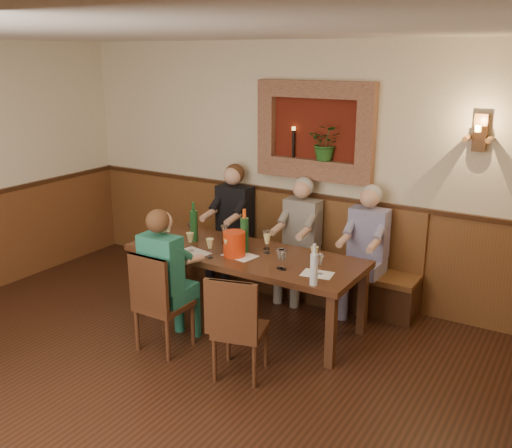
# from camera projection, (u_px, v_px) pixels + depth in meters

# --- Properties ---
(ground_plane) EXTENTS (6.00, 6.00, 0.00)m
(ground_plane) POSITION_uv_depth(u_px,v_px,m) (116.00, 413.00, 4.38)
(ground_plane) COLOR black
(ground_plane) RESTS_ON ground
(room_shell) EXTENTS (6.04, 6.04, 2.82)m
(room_shell) POSITION_uv_depth(u_px,v_px,m) (96.00, 172.00, 3.84)
(room_shell) COLOR beige
(room_shell) RESTS_ON ground
(wainscoting) EXTENTS (6.02, 6.02, 1.15)m
(wainscoting) POSITION_uv_depth(u_px,v_px,m) (110.00, 345.00, 4.22)
(wainscoting) COLOR brown
(wainscoting) RESTS_ON ground
(wall_niche) EXTENTS (1.36, 0.30, 1.06)m
(wall_niche) POSITION_uv_depth(u_px,v_px,m) (318.00, 135.00, 6.15)
(wall_niche) COLOR #54170C
(wall_niche) RESTS_ON ground
(wall_sconce) EXTENTS (0.25, 0.20, 0.35)m
(wall_sconce) POSITION_uv_depth(u_px,v_px,m) (480.00, 134.00, 5.27)
(wall_sconce) COLOR brown
(wall_sconce) RESTS_ON ground
(dining_table) EXTENTS (2.40, 0.90, 0.75)m
(dining_table) POSITION_uv_depth(u_px,v_px,m) (245.00, 260.00, 5.70)
(dining_table) COLOR #391A11
(dining_table) RESTS_ON ground
(bench) EXTENTS (3.00, 0.45, 1.11)m
(bench) POSITION_uv_depth(u_px,v_px,m) (289.00, 264.00, 6.57)
(bench) COLOR #381E0F
(bench) RESTS_ON ground
(chair_near_left) EXTENTS (0.43, 0.43, 0.96)m
(chair_near_left) POSITION_uv_depth(u_px,v_px,m) (163.00, 321.00, 5.27)
(chair_near_left) COLOR #391A11
(chair_near_left) RESTS_ON ground
(chair_near_right) EXTENTS (0.50, 0.50, 0.92)m
(chair_near_right) POSITION_uv_depth(u_px,v_px,m) (240.00, 346.00, 4.84)
(chair_near_right) COLOR #391A11
(chair_near_right) RESTS_ON ground
(person_bench_left) EXTENTS (0.42, 0.51, 1.42)m
(person_bench_left) POSITION_uv_depth(u_px,v_px,m) (231.00, 234.00, 6.78)
(person_bench_left) COLOR black
(person_bench_left) RESTS_ON ground
(person_bench_mid) EXTENTS (0.39, 0.48, 1.37)m
(person_bench_mid) POSITION_uv_depth(u_px,v_px,m) (298.00, 250.00, 6.33)
(person_bench_mid) COLOR #504C49
(person_bench_mid) RESTS_ON ground
(person_bench_right) EXTENTS (0.40, 0.49, 1.37)m
(person_bench_right) POSITION_uv_depth(u_px,v_px,m) (364.00, 262.00, 5.95)
(person_bench_right) COLOR navy
(person_bench_right) RESTS_ON ground
(person_chair_front) EXTENTS (0.39, 0.48, 1.35)m
(person_chair_front) POSITION_uv_depth(u_px,v_px,m) (169.00, 290.00, 5.27)
(person_chair_front) COLOR #195558
(person_chair_front) RESTS_ON ground
(spittoon_bucket) EXTENTS (0.27, 0.27, 0.25)m
(spittoon_bucket) POSITION_uv_depth(u_px,v_px,m) (234.00, 244.00, 5.55)
(spittoon_bucket) COLOR red
(spittoon_bucket) RESTS_ON dining_table
(wine_bottle_green_a) EXTENTS (0.09, 0.09, 0.44)m
(wine_bottle_green_a) POSITION_uv_depth(u_px,v_px,m) (244.00, 234.00, 5.64)
(wine_bottle_green_a) COLOR #19471E
(wine_bottle_green_a) RESTS_ON dining_table
(wine_bottle_green_b) EXTENTS (0.10, 0.10, 0.42)m
(wine_bottle_green_b) POSITION_uv_depth(u_px,v_px,m) (194.00, 225.00, 5.98)
(wine_bottle_green_b) COLOR #19471E
(wine_bottle_green_b) RESTS_ON dining_table
(water_bottle) EXTENTS (0.08, 0.08, 0.37)m
(water_bottle) POSITION_uv_depth(u_px,v_px,m) (314.00, 268.00, 4.85)
(water_bottle) COLOR silver
(water_bottle) RESTS_ON dining_table
(tasting_sheet_a) EXTENTS (0.30, 0.25, 0.00)m
(tasting_sheet_a) POSITION_uv_depth(u_px,v_px,m) (155.00, 241.00, 6.02)
(tasting_sheet_a) COLOR white
(tasting_sheet_a) RESTS_ON dining_table
(tasting_sheet_b) EXTENTS (0.35, 0.28, 0.00)m
(tasting_sheet_b) POSITION_uv_depth(u_px,v_px,m) (240.00, 256.00, 5.59)
(tasting_sheet_b) COLOR white
(tasting_sheet_b) RESTS_ON dining_table
(tasting_sheet_c) EXTENTS (0.30, 0.24, 0.00)m
(tasting_sheet_c) POSITION_uv_depth(u_px,v_px,m) (317.00, 274.00, 5.12)
(tasting_sheet_c) COLOR white
(tasting_sheet_c) RESTS_ON dining_table
(tasting_sheet_d) EXTENTS (0.36, 0.29, 0.00)m
(tasting_sheet_d) POSITION_uv_depth(u_px,v_px,m) (193.00, 253.00, 5.67)
(tasting_sheet_d) COLOR white
(tasting_sheet_d) RESTS_ON dining_table
(wine_glass_0) EXTENTS (0.08, 0.08, 0.19)m
(wine_glass_0) POSITION_uv_depth(u_px,v_px,m) (168.00, 232.00, 6.03)
(wine_glass_0) COLOR #E7D88A
(wine_glass_0) RESTS_ON dining_table
(wine_glass_1) EXTENTS (0.08, 0.08, 0.19)m
(wine_glass_1) POSITION_uv_depth(u_px,v_px,m) (192.00, 231.00, 6.04)
(wine_glass_1) COLOR white
(wine_glass_1) RESTS_ON dining_table
(wine_glass_2) EXTENTS (0.08, 0.08, 0.19)m
(wine_glass_2) POSITION_uv_depth(u_px,v_px,m) (190.00, 242.00, 5.69)
(wine_glass_2) COLOR #E7D88A
(wine_glass_2) RESTS_ON dining_table
(wine_glass_3) EXTENTS (0.08, 0.08, 0.19)m
(wine_glass_3) POSITION_uv_depth(u_px,v_px,m) (225.00, 234.00, 5.94)
(wine_glass_3) COLOR white
(wine_glass_3) RESTS_ON dining_table
(wine_glass_4) EXTENTS (0.08, 0.08, 0.19)m
(wine_glass_4) POSITION_uv_depth(u_px,v_px,m) (228.00, 248.00, 5.51)
(wine_glass_4) COLOR #E7D88A
(wine_glass_4) RESTS_ON dining_table
(wine_glass_5) EXTENTS (0.08, 0.08, 0.19)m
(wine_glass_5) POSITION_uv_depth(u_px,v_px,m) (267.00, 244.00, 5.64)
(wine_glass_5) COLOR #E7D88A
(wine_glass_5) RESTS_ON dining_table
(wine_glass_6) EXTENTS (0.08, 0.08, 0.19)m
(wine_glass_6) POSITION_uv_depth(u_px,v_px,m) (280.00, 259.00, 5.23)
(wine_glass_6) COLOR white
(wine_glass_6) RESTS_ON dining_table
(wine_glass_7) EXTENTS (0.08, 0.08, 0.19)m
(wine_glass_7) POSITION_uv_depth(u_px,v_px,m) (314.00, 257.00, 5.29)
(wine_glass_7) COLOR #E7D88A
(wine_glass_7) RESTS_ON dining_table
(wine_glass_8) EXTENTS (0.08, 0.08, 0.19)m
(wine_glass_8) POSITION_uv_depth(u_px,v_px,m) (320.00, 264.00, 5.09)
(wine_glass_8) COLOR white
(wine_glass_8) RESTS_ON dining_table
(wine_glass_9) EXTENTS (0.08, 0.08, 0.19)m
(wine_glass_9) POSITION_uv_depth(u_px,v_px,m) (210.00, 248.00, 5.51)
(wine_glass_9) COLOR #E7D88A
(wine_glass_9) RESTS_ON dining_table
(wine_glass_10) EXTENTS (0.08, 0.08, 0.19)m
(wine_glass_10) POSITION_uv_depth(u_px,v_px,m) (266.00, 240.00, 5.75)
(wine_glass_10) COLOR white
(wine_glass_10) RESTS_ON dining_table
(wine_glass_11) EXTENTS (0.08, 0.08, 0.19)m
(wine_glass_11) POSITION_uv_depth(u_px,v_px,m) (283.00, 260.00, 5.20)
(wine_glass_11) COLOR white
(wine_glass_11) RESTS_ON dining_table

